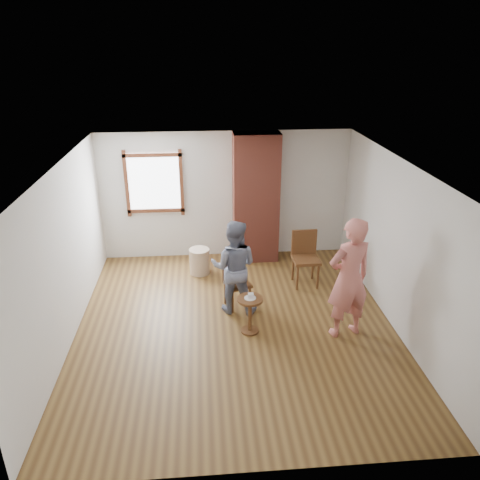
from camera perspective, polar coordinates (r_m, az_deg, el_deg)
The scene contains 12 objects.
ground at distance 7.60m, azimuth -0.54°, elevation -10.43°, with size 5.50×5.50×0.00m, color brown.
room_shell at distance 7.33m, azimuth -1.40°, elevation 4.08°, with size 5.04×5.52×2.62m.
brick_chimney at distance 9.33m, azimuth 1.95°, elevation 5.07°, with size 0.90×0.50×2.60m, color #A34A3A.
stoneware_crock at distance 9.11m, azimuth -4.95°, elevation -2.59°, with size 0.39×0.39×0.50m, color #C5AA8E.
dark_pot at distance 9.25m, azimuth -4.42°, elevation -3.34°, with size 0.16×0.16×0.16m, color black.
dining_chair_left at distance 7.94m, azimuth -0.53°, elevation -4.84°, with size 0.51×0.51×0.85m.
dining_chair_right at distance 8.69m, azimuth 7.94°, elevation -1.79°, with size 0.48×0.48×1.01m.
side_table at distance 7.26m, azimuth 1.23°, elevation -8.44°, with size 0.40×0.40×0.60m.
cake_plate at distance 7.16m, azimuth 1.24°, elevation -7.07°, with size 0.18×0.18×0.01m, color white.
cake_slice at distance 7.14m, azimuth 1.32°, elevation -6.83°, with size 0.08×0.07×0.06m, color white.
man at distance 7.63m, azimuth -0.74°, elevation -3.31°, with size 0.78×0.61×1.60m, color #121733.
person_pink at distance 7.13m, azimuth 13.13°, elevation -4.59°, with size 0.70×0.46×1.92m, color #D9756C.
Camera 1 is at (-0.46, -6.30, 4.23)m, focal length 35.00 mm.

